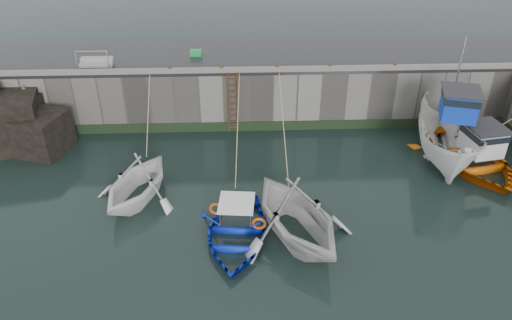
{
  "coord_description": "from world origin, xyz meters",
  "views": [
    {
      "loc": [
        -1.75,
        -12.7,
        12.28
      ],
      "look_at": [
        -1.04,
        5.13,
        1.2
      ],
      "focal_mm": 35.0,
      "sensor_mm": 36.0,
      "label": 1
    }
  ],
  "objects_px": {
    "boat_far_white": "(449,136)",
    "boat_near_blacktrim": "(295,237)",
    "bollard_a": "(170,69)",
    "bollard_e": "(395,66)",
    "boat_near_blue": "(236,238)",
    "fish_crate": "(196,53)",
    "bollard_b": "(222,68)",
    "bollard_d": "(330,67)",
    "ladder": "(233,103)",
    "boat_near_white": "(139,198)",
    "boat_far_orange": "(470,155)",
    "bollard_c": "(277,68)"
  },
  "relations": [
    {
      "from": "bollard_a",
      "to": "bollard_c",
      "type": "height_order",
      "value": "same"
    },
    {
      "from": "boat_far_orange",
      "to": "fish_crate",
      "type": "distance_m",
      "value": 14.39
    },
    {
      "from": "boat_near_white",
      "to": "bollard_b",
      "type": "height_order",
      "value": "bollard_b"
    },
    {
      "from": "boat_near_white",
      "to": "boat_far_white",
      "type": "xyz_separation_m",
      "value": [
        13.85,
        2.7,
        1.15
      ]
    },
    {
      "from": "boat_near_white",
      "to": "boat_near_blue",
      "type": "height_order",
      "value": "boat_near_white"
    },
    {
      "from": "boat_near_white",
      "to": "ladder",
      "type": "bearing_deg",
      "value": 76.06
    },
    {
      "from": "boat_near_blue",
      "to": "boat_far_white",
      "type": "relative_size",
      "value": 0.61
    },
    {
      "from": "boat_near_blacktrim",
      "to": "boat_far_orange",
      "type": "xyz_separation_m",
      "value": [
        8.59,
        4.89,
        0.4
      ]
    },
    {
      "from": "fish_crate",
      "to": "bollard_c",
      "type": "relative_size",
      "value": 2.11
    },
    {
      "from": "bollard_c",
      "to": "boat_near_blacktrim",
      "type": "bearing_deg",
      "value": -89.52
    },
    {
      "from": "boat_far_orange",
      "to": "bollard_e",
      "type": "distance_m",
      "value": 5.58
    },
    {
      "from": "boat_near_blue",
      "to": "bollard_b",
      "type": "relative_size",
      "value": 16.61
    },
    {
      "from": "bollard_a",
      "to": "bollard_d",
      "type": "distance_m",
      "value": 7.8
    },
    {
      "from": "boat_far_white",
      "to": "bollard_e",
      "type": "bearing_deg",
      "value": 135.21
    },
    {
      "from": "fish_crate",
      "to": "bollard_c",
      "type": "xyz_separation_m",
      "value": [
        4.09,
        -2.2,
        -0.02
      ]
    },
    {
      "from": "bollard_a",
      "to": "bollard_b",
      "type": "height_order",
      "value": "same"
    },
    {
      "from": "boat_near_blue",
      "to": "bollard_c",
      "type": "relative_size",
      "value": 16.61
    },
    {
      "from": "boat_near_white",
      "to": "boat_far_white",
      "type": "height_order",
      "value": "boat_far_white"
    },
    {
      "from": "boat_far_white",
      "to": "bollard_d",
      "type": "height_order",
      "value": "boat_far_white"
    },
    {
      "from": "ladder",
      "to": "bollard_d",
      "type": "bearing_deg",
      "value": 4.0
    },
    {
      "from": "boat_near_white",
      "to": "boat_near_blue",
      "type": "distance_m",
      "value": 4.81
    },
    {
      "from": "boat_far_white",
      "to": "bollard_b",
      "type": "relative_size",
      "value": 27.12
    },
    {
      "from": "boat_near_blacktrim",
      "to": "fish_crate",
      "type": "relative_size",
      "value": 8.86
    },
    {
      "from": "boat_near_white",
      "to": "fish_crate",
      "type": "height_order",
      "value": "fish_crate"
    },
    {
      "from": "bollard_b",
      "to": "bollard_c",
      "type": "bearing_deg",
      "value": 0.0
    },
    {
      "from": "boat_far_white",
      "to": "boat_far_orange",
      "type": "distance_m",
      "value": 1.31
    },
    {
      "from": "boat_far_white",
      "to": "fish_crate",
      "type": "distance_m",
      "value": 13.19
    },
    {
      "from": "boat_near_white",
      "to": "boat_near_blue",
      "type": "relative_size",
      "value": 0.93
    },
    {
      "from": "bollard_a",
      "to": "bollard_d",
      "type": "height_order",
      "value": "same"
    },
    {
      "from": "boat_far_orange",
      "to": "bollard_e",
      "type": "relative_size",
      "value": 23.8
    },
    {
      "from": "boat_far_orange",
      "to": "bollard_c",
      "type": "bearing_deg",
      "value": 146.38
    },
    {
      "from": "bollard_a",
      "to": "bollard_e",
      "type": "distance_m",
      "value": 11.0
    },
    {
      "from": "bollard_a",
      "to": "boat_near_blacktrim",
      "type": "bearing_deg",
      "value": -58.79
    },
    {
      "from": "bollard_e",
      "to": "fish_crate",
      "type": "bearing_deg",
      "value": 167.48
    },
    {
      "from": "boat_near_white",
      "to": "bollard_c",
      "type": "height_order",
      "value": "bollard_c"
    },
    {
      "from": "boat_near_white",
      "to": "fish_crate",
      "type": "xyz_separation_m",
      "value": [
        2.06,
        8.22,
        3.32
      ]
    },
    {
      "from": "fish_crate",
      "to": "bollard_e",
      "type": "bearing_deg",
      "value": -7.26
    },
    {
      "from": "bollard_b",
      "to": "bollard_e",
      "type": "distance_m",
      "value": 8.5
    },
    {
      "from": "fish_crate",
      "to": "bollard_a",
      "type": "bearing_deg",
      "value": -111.64
    },
    {
      "from": "bollard_d",
      "to": "bollard_e",
      "type": "distance_m",
      "value": 3.2
    },
    {
      "from": "boat_near_blacktrim",
      "to": "boat_near_white",
      "type": "bearing_deg",
      "value": 133.32
    },
    {
      "from": "bollard_d",
      "to": "boat_near_white",
      "type": "bearing_deg",
      "value": -145.46
    },
    {
      "from": "boat_near_white",
      "to": "fish_crate",
      "type": "relative_size",
      "value": 7.3
    },
    {
      "from": "bollard_d",
      "to": "ladder",
      "type": "bearing_deg",
      "value": -176.0
    },
    {
      "from": "ladder",
      "to": "bollard_e",
      "type": "distance_m",
      "value": 8.19
    },
    {
      "from": "boat_far_white",
      "to": "boat_near_blacktrim",
      "type": "bearing_deg",
      "value": -129.46
    },
    {
      "from": "boat_near_blacktrim",
      "to": "bollard_a",
      "type": "bearing_deg",
      "value": 97.87
    },
    {
      "from": "bollard_d",
      "to": "bollard_a",
      "type": "bearing_deg",
      "value": 180.0
    },
    {
      "from": "ladder",
      "to": "boat_near_blacktrim",
      "type": "distance_m",
      "value": 8.81
    },
    {
      "from": "boat_near_blacktrim",
      "to": "bollard_d",
      "type": "distance_m",
      "value": 9.64
    }
  ]
}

